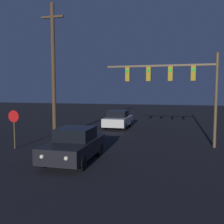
% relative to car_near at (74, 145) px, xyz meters
% --- Properties ---
extents(car_near, '(2.10, 4.40, 1.64)m').
position_rel_car_near_xyz_m(car_near, '(0.00, 0.00, 0.00)').
color(car_near, black).
rests_on(car_near, ground_plane).
extents(car_far, '(2.06, 4.38, 1.64)m').
position_rel_car_near_xyz_m(car_far, '(-0.40, 11.06, 0.00)').
color(car_far, beige).
rests_on(car_far, ground_plane).
extents(traffic_signal_mast, '(6.88, 0.30, 5.74)m').
position_rel_car_near_xyz_m(traffic_signal_mast, '(4.86, 4.88, 3.27)').
color(traffic_signal_mast, brown).
rests_on(traffic_signal_mast, ground_plane).
extents(stop_sign, '(0.71, 0.07, 2.31)m').
position_rel_car_near_xyz_m(stop_sign, '(-4.53, 1.50, 0.80)').
color(stop_sign, brown).
rests_on(stop_sign, ground_plane).
extents(utility_pole, '(1.70, 0.28, 9.62)m').
position_rel_car_near_xyz_m(utility_pole, '(-3.78, 5.12, 4.17)').
color(utility_pole, '#4C3823').
rests_on(utility_pole, ground_plane).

